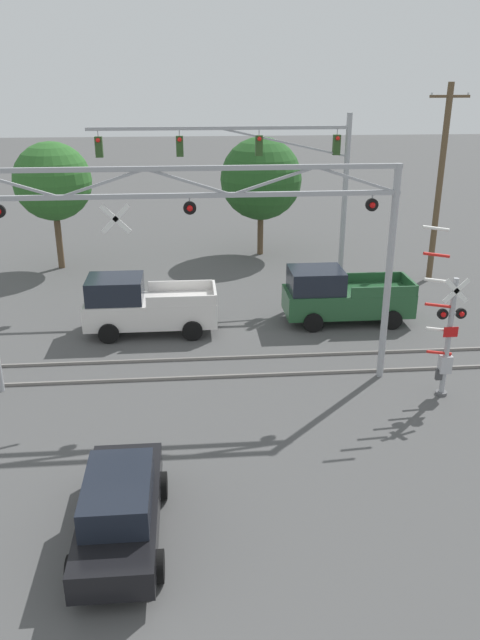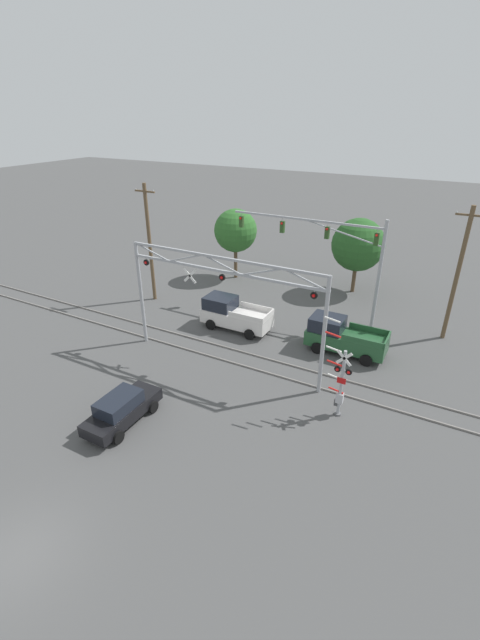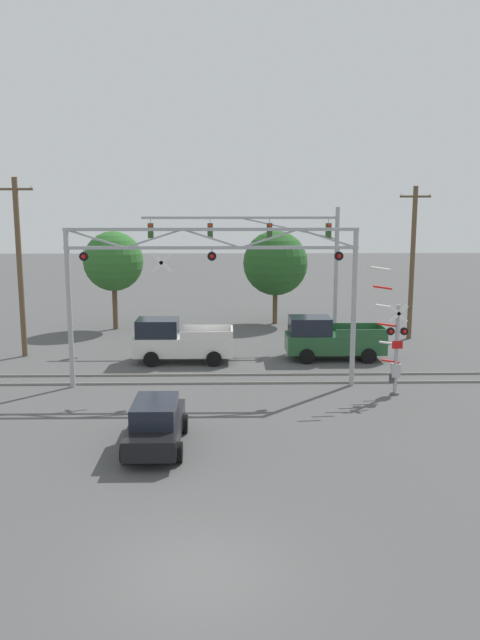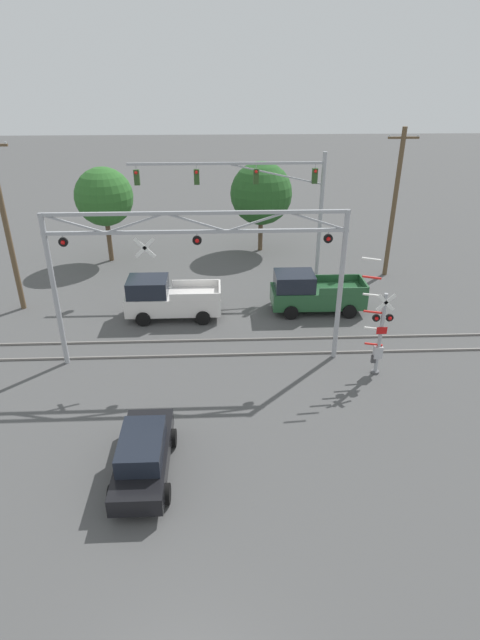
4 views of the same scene
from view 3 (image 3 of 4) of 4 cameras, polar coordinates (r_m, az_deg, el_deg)
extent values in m
plane|color=#4C4C4C|center=(14.29, -3.82, -22.15)|extent=(200.00, 200.00, 0.00)
cube|color=gray|center=(27.76, -2.48, -5.79)|extent=(80.00, 0.08, 0.10)
cube|color=gray|center=(29.14, -2.42, -5.02)|extent=(80.00, 0.08, 0.10)
cylinder|color=#9EA0A5|center=(27.58, -15.33, 0.97)|extent=(0.22, 0.22, 6.88)
cylinder|color=#9EA0A5|center=(27.30, 10.37, 1.07)|extent=(0.22, 0.22, 6.88)
cube|color=#9EA0A5|center=(26.48, -2.59, 6.62)|extent=(12.43, 0.14, 0.14)
cube|color=#9EA0A5|center=(26.44, -2.61, 8.28)|extent=(12.43, 0.14, 0.14)
cube|color=#9EA0A5|center=(27.02, -13.09, 7.26)|extent=(2.47, 0.08, 0.84)
cube|color=#9EA0A5|center=(26.63, -7.90, 7.38)|extent=(2.47, 0.08, 0.84)
cube|color=#9EA0A5|center=(26.46, -2.60, 7.45)|extent=(2.47, 0.08, 0.84)
cube|color=#9EA0A5|center=(26.51, 2.73, 7.46)|extent=(2.47, 0.08, 0.84)
cube|color=#9EA0A5|center=(26.79, 7.99, 7.40)|extent=(2.47, 0.08, 0.84)
cylinder|color=black|center=(27.17, -14.09, 5.66)|extent=(0.38, 0.10, 0.38)
sphere|color=red|center=(27.10, -14.12, 5.65)|extent=(0.18, 0.18, 0.18)
cylinder|color=#9EA0A5|center=(27.15, -14.11, 6.16)|extent=(0.04, 0.04, 0.10)
cylinder|color=black|center=(26.50, -2.59, 5.85)|extent=(0.38, 0.10, 0.38)
sphere|color=red|center=(26.43, -2.59, 5.83)|extent=(0.18, 0.18, 0.18)
cylinder|color=#9EA0A5|center=(26.48, -2.59, 6.36)|extent=(0.04, 0.04, 0.10)
cylinder|color=black|center=(26.92, 9.03, 5.80)|extent=(0.38, 0.10, 0.38)
sphere|color=red|center=(26.85, 9.05, 5.79)|extent=(0.18, 0.18, 0.18)
cylinder|color=#9EA0A5|center=(26.90, 9.04, 6.31)|extent=(0.04, 0.04, 0.10)
cube|color=white|center=(26.56, -7.22, 5.22)|extent=(0.88, 0.03, 0.88)
cube|color=white|center=(26.56, -7.22, 5.22)|extent=(0.88, 0.03, 0.88)
cylinder|color=black|center=(26.53, -7.22, 5.22)|extent=(0.04, 0.04, 0.02)
cylinder|color=#9EA0A5|center=(26.57, 14.12, -2.70)|extent=(0.16, 0.16, 3.80)
cylinder|color=#59595B|center=(27.03, 13.95, -6.52)|extent=(0.35, 0.35, 0.10)
cube|color=white|center=(26.18, 14.32, 0.56)|extent=(0.78, 0.03, 0.78)
cube|color=white|center=(26.18, 14.32, 0.56)|extent=(0.78, 0.03, 0.78)
cylinder|color=black|center=(26.16, 14.34, 0.55)|extent=(0.04, 0.04, 0.02)
cylinder|color=black|center=(26.34, 13.60, -1.01)|extent=(0.32, 0.09, 0.32)
sphere|color=red|center=(26.28, 13.64, -1.03)|extent=(0.16, 0.16, 0.16)
cylinder|color=black|center=(26.49, 14.77, -1.00)|extent=(0.32, 0.09, 0.32)
sphere|color=red|center=(26.43, 14.81, -1.02)|extent=(0.16, 0.16, 0.16)
cube|color=#9EA0A5|center=(26.41, 14.19, -1.00)|extent=(0.64, 0.06, 0.06)
cube|color=red|center=(26.43, 14.20, -2.22)|extent=(0.44, 0.02, 0.32)
cube|color=#B2B2B7|center=(26.77, 14.04, -4.47)|extent=(0.36, 0.28, 0.56)
cylinder|color=red|center=(26.62, 13.58, -3.68)|extent=(0.78, 0.09, 0.20)
cylinder|color=white|center=(26.42, 13.42, -2.06)|extent=(0.78, 0.09, 0.20)
cylinder|color=red|center=(26.25, 13.25, -0.42)|extent=(0.78, 0.09, 0.20)
cylinder|color=white|center=(26.09, 13.08, 1.24)|extent=(0.78, 0.09, 0.20)
cylinder|color=red|center=(25.96, 12.91, 2.91)|extent=(0.78, 0.09, 0.20)
cylinder|color=white|center=(25.86, 12.73, 4.61)|extent=(0.78, 0.09, 0.20)
cube|color=#3F3F42|center=(26.82, 13.74, -5.19)|extent=(0.24, 0.12, 0.36)
cylinder|color=#9EA0A5|center=(36.26, 8.77, 4.02)|extent=(0.24, 0.24, 7.79)
cube|color=#9EA0A5|center=(35.53, -0.02, 9.33)|extent=(11.05, 0.14, 0.14)
cube|color=#9EA0A5|center=(35.71, 4.47, 8.34)|extent=(5.54, 0.08, 1.28)
cylinder|color=#9EA0A5|center=(35.78, -8.19, 9.00)|extent=(0.04, 0.04, 0.30)
cube|color=#28471E|center=(35.80, -8.17, 8.09)|extent=(0.30, 0.26, 0.84)
sphere|color=red|center=(35.62, -8.21, 8.54)|extent=(0.18, 0.18, 0.18)
cylinder|color=#9EA0A5|center=(35.54, -2.75, 9.08)|extent=(0.04, 0.04, 0.30)
cube|color=#28471E|center=(35.55, -2.74, 8.16)|extent=(0.30, 0.26, 0.84)
sphere|color=red|center=(35.38, -2.75, 8.62)|extent=(0.18, 0.18, 0.18)
cylinder|color=#9EA0A5|center=(35.61, 2.72, 9.08)|extent=(0.04, 0.04, 0.30)
cube|color=#28471E|center=(35.62, 2.71, 8.17)|extent=(0.30, 0.26, 0.84)
sphere|color=red|center=(35.45, 2.73, 8.62)|extent=(0.18, 0.18, 0.18)
cylinder|color=#9EA0A5|center=(35.99, 8.11, 9.00)|extent=(0.04, 0.04, 0.30)
cube|color=#28471E|center=(36.01, 8.09, 8.10)|extent=(0.30, 0.26, 0.84)
sphere|color=red|center=(35.84, 8.14, 8.55)|extent=(0.18, 0.18, 0.18)
cube|color=silver|center=(31.71, -5.16, -2.32)|extent=(4.98, 1.93, 0.96)
cube|color=black|center=(31.64, -7.55, -0.69)|extent=(2.07, 1.78, 0.88)
cube|color=silver|center=(30.60, -3.18, -1.45)|extent=(2.51, 0.08, 0.40)
cube|color=silver|center=(32.42, -3.07, -0.80)|extent=(2.51, 0.08, 0.40)
cube|color=silver|center=(31.49, -0.75, -1.11)|extent=(0.10, 1.85, 0.40)
cylinder|color=black|center=(31.01, -8.12, -3.57)|extent=(0.76, 0.24, 0.76)
cylinder|color=black|center=(32.90, -7.72, -2.77)|extent=(0.76, 0.24, 0.76)
cylinder|color=black|center=(30.79, -2.40, -3.57)|extent=(0.76, 0.24, 0.76)
cylinder|color=black|center=(32.70, -2.33, -2.77)|extent=(0.76, 0.24, 0.76)
cube|color=#23512D|center=(32.53, 8.67, -2.08)|extent=(5.03, 1.93, 0.96)
cube|color=black|center=(32.15, 6.39, -0.50)|extent=(2.09, 1.78, 0.88)
cube|color=#23512D|center=(31.72, 11.02, -1.21)|extent=(2.54, 0.08, 0.40)
cube|color=#23512D|center=(33.50, 10.35, -0.60)|extent=(2.54, 0.08, 0.40)
cube|color=#23512D|center=(32.91, 12.93, -0.88)|extent=(0.10, 1.85, 0.40)
cylinder|color=black|center=(31.46, 6.15, -3.33)|extent=(0.76, 0.24, 0.76)
cylinder|color=black|center=(33.35, 5.72, -2.55)|extent=(0.76, 0.24, 0.76)
cylinder|color=black|center=(32.00, 11.70, -3.25)|extent=(0.76, 0.24, 0.76)
cylinder|color=black|center=(33.87, 10.96, -2.50)|extent=(0.76, 0.24, 0.76)
cube|color=black|center=(20.69, -7.68, -9.76)|extent=(1.61, 4.30, 0.63)
cube|color=black|center=(20.32, -7.77, -8.23)|extent=(1.37, 2.24, 0.66)
cylinder|color=black|center=(22.10, -9.42, -9.36)|extent=(0.24, 0.65, 0.65)
cylinder|color=black|center=(21.93, -5.13, -9.42)|extent=(0.24, 0.65, 0.65)
cylinder|color=black|center=(19.71, -10.49, -11.84)|extent=(0.24, 0.65, 0.65)
cylinder|color=black|center=(19.52, -5.65, -11.94)|extent=(0.24, 0.65, 0.65)
cylinder|color=brown|center=(34.19, -19.49, 4.44)|extent=(0.28, 0.28, 9.25)
cube|color=brown|center=(34.08, -19.89, 11.18)|extent=(1.80, 0.12, 0.12)
cylinder|color=silver|center=(33.84, -18.55, 11.44)|extent=(0.08, 0.08, 0.12)
cylinder|color=brown|center=(38.20, 15.47, 4.97)|extent=(0.28, 0.28, 8.98)
cube|color=brown|center=(38.08, 15.75, 10.81)|extent=(1.80, 0.12, 0.12)
cylinder|color=silver|center=(37.85, 14.55, 11.03)|extent=(0.08, 0.08, 0.12)
cylinder|color=silver|center=(38.32, 16.95, 10.90)|extent=(0.08, 0.08, 0.12)
cylinder|color=brown|center=(42.29, 3.22, 1.42)|extent=(0.32, 0.32, 2.60)
sphere|color=#265623|center=(41.96, 3.26, 5.22)|extent=(4.33, 4.33, 4.33)
cylinder|color=brown|center=(41.02, -11.36, 1.30)|extent=(0.32, 0.32, 3.07)
sphere|color=#2D6628|center=(40.69, -11.50, 5.29)|extent=(3.81, 3.81, 3.81)
camera|label=1|loc=(8.58, -6.38, 21.40)|focal=35.00mm
camera|label=2|loc=(14.62, 60.38, 32.18)|focal=24.00mm
camera|label=4|loc=(8.08, 1.36, 42.91)|focal=28.00mm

